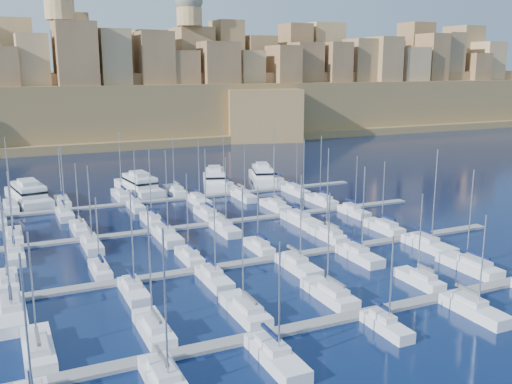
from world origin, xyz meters
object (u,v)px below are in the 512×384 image
sailboat_0 (38,350)px  motor_yacht_d (262,176)px  motor_yacht_a (29,194)px  motor_yacht_b (139,185)px  sailboat_4 (420,279)px  motor_yacht_c (215,179)px  sailboat_2 (245,310)px

sailboat_0 → motor_yacht_d: (58.11, 69.80, 0.98)m
motor_yacht_a → motor_yacht_d: size_ratio=1.19×
motor_yacht_a → motor_yacht_b: (23.70, -0.57, 0.00)m
sailboat_4 → motor_yacht_c: size_ratio=0.70×
sailboat_2 → motor_yacht_b: size_ratio=0.80×
sailboat_4 → motor_yacht_d: 71.48m
sailboat_2 → motor_yacht_b: bearing=86.3°
sailboat_2 → sailboat_4: bearing=-2.0°
motor_yacht_a → sailboat_2: bearing=-75.1°
motor_yacht_b → motor_yacht_d: bearing=-1.9°
sailboat_0 → sailboat_4: (47.72, -0.91, -0.02)m
sailboat_4 → motor_yacht_d: sailboat_4 is taller
sailboat_0 → sailboat_2: sailboat_2 is taller
sailboat_4 → motor_yacht_b: bearing=105.9°
motor_yacht_b → motor_yacht_d: 30.84m
motor_yacht_b → sailboat_4: bearing=-74.1°
sailboat_2 → motor_yacht_d: (35.45, 69.82, 0.97)m
sailboat_0 → sailboat_2: size_ratio=0.85×
sailboat_0 → motor_yacht_d: sailboat_0 is taller
motor_yacht_a → motor_yacht_b: same height
sailboat_0 → sailboat_2: 22.66m
sailboat_2 → motor_yacht_a: size_ratio=0.75×
sailboat_0 → sailboat_4: sailboat_0 is taller
sailboat_0 → motor_yacht_b: bearing=68.9°
sailboat_0 → motor_yacht_b: (27.29, 70.83, 0.98)m
sailboat_2 → motor_yacht_a: bearing=104.9°
motor_yacht_c → motor_yacht_d: 12.58m
sailboat_0 → motor_yacht_d: size_ratio=0.76×
sailboat_0 → motor_yacht_b: size_ratio=0.68×
motor_yacht_a → motor_yacht_c: same height
motor_yacht_d → sailboat_4: bearing=-98.4°
sailboat_2 → sailboat_4: (25.06, -0.88, -0.04)m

